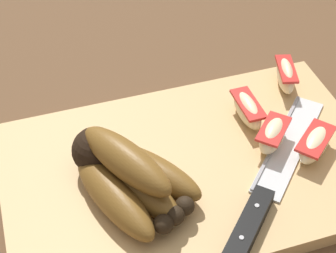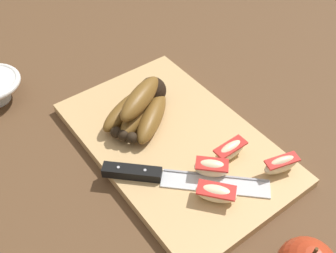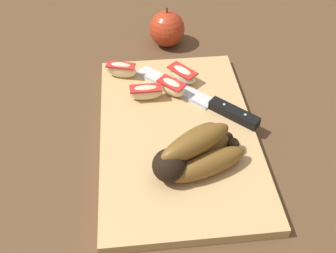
{
  "view_description": "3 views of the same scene",
  "coord_description": "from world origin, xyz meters",
  "px_view_note": "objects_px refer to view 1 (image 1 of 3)",
  "views": [
    {
      "loc": [
        0.15,
        0.42,
        0.5
      ],
      "look_at": [
        0.0,
        -0.02,
        0.06
      ],
      "focal_mm": 59.66,
      "sensor_mm": 36.0,
      "label": 1
    },
    {
      "loc": [
        -0.4,
        0.32,
        0.56
      ],
      "look_at": [
        0.01,
        0.01,
        0.03
      ],
      "focal_mm": 42.71,
      "sensor_mm": 36.0,
      "label": 2
    },
    {
      "loc": [
        0.48,
        -0.06,
        0.52
      ],
      "look_at": [
        -0.01,
        -0.01,
        0.04
      ],
      "focal_mm": 41.94,
      "sensor_mm": 36.0,
      "label": 3
    }
  ],
  "objects_px": {
    "chefs_knife": "(264,195)",
    "apple_wedge_extra": "(273,135)",
    "banana_bunch": "(126,175)",
    "apple_wedge_middle": "(247,110)",
    "apple_wedge_near": "(315,144)",
    "apple_wedge_far": "(286,75)"
  },
  "relations": [
    {
      "from": "apple_wedge_near",
      "to": "apple_wedge_extra",
      "type": "xyz_separation_m",
      "value": [
        0.04,
        -0.03,
        0.0
      ]
    },
    {
      "from": "banana_bunch",
      "to": "apple_wedge_near",
      "type": "xyz_separation_m",
      "value": [
        -0.22,
        0.01,
        -0.01
      ]
    },
    {
      "from": "apple_wedge_middle",
      "to": "chefs_knife",
      "type": "bearing_deg",
      "value": 74.6
    },
    {
      "from": "apple_wedge_near",
      "to": "apple_wedge_middle",
      "type": "bearing_deg",
      "value": -56.51
    },
    {
      "from": "banana_bunch",
      "to": "apple_wedge_near",
      "type": "distance_m",
      "value": 0.23
    },
    {
      "from": "apple_wedge_middle",
      "to": "apple_wedge_far",
      "type": "xyz_separation_m",
      "value": [
        -0.08,
        -0.05,
        0.0
      ]
    },
    {
      "from": "apple_wedge_far",
      "to": "apple_wedge_middle",
      "type": "bearing_deg",
      "value": 31.5
    },
    {
      "from": "banana_bunch",
      "to": "apple_wedge_extra",
      "type": "bearing_deg",
      "value": -174.79
    },
    {
      "from": "chefs_knife",
      "to": "apple_wedge_far",
      "type": "bearing_deg",
      "value": -122.7
    },
    {
      "from": "apple_wedge_middle",
      "to": "apple_wedge_far",
      "type": "distance_m",
      "value": 0.09
    },
    {
      "from": "banana_bunch",
      "to": "apple_wedge_far",
      "type": "bearing_deg",
      "value": -155.38
    },
    {
      "from": "banana_bunch",
      "to": "apple_wedge_middle",
      "type": "xyz_separation_m",
      "value": [
        -0.17,
        -0.07,
        -0.01
      ]
    },
    {
      "from": "apple_wedge_near",
      "to": "apple_wedge_extra",
      "type": "bearing_deg",
      "value": -32.78
    },
    {
      "from": "chefs_knife",
      "to": "apple_wedge_extra",
      "type": "xyz_separation_m",
      "value": [
        -0.04,
        -0.07,
        0.01
      ]
    },
    {
      "from": "apple_wedge_middle",
      "to": "apple_wedge_extra",
      "type": "relative_size",
      "value": 1.1
    },
    {
      "from": "apple_wedge_middle",
      "to": "apple_wedge_extra",
      "type": "height_order",
      "value": "same"
    },
    {
      "from": "chefs_knife",
      "to": "apple_wedge_near",
      "type": "relative_size",
      "value": 3.22
    },
    {
      "from": "apple_wedge_near",
      "to": "chefs_knife",
      "type": "bearing_deg",
      "value": 28.38
    },
    {
      "from": "apple_wedge_near",
      "to": "apple_wedge_middle",
      "type": "relative_size",
      "value": 1.03
    },
    {
      "from": "apple_wedge_middle",
      "to": "apple_wedge_near",
      "type": "bearing_deg",
      "value": 123.49
    },
    {
      "from": "apple_wedge_near",
      "to": "apple_wedge_middle",
      "type": "distance_m",
      "value": 0.09
    },
    {
      "from": "banana_bunch",
      "to": "apple_wedge_middle",
      "type": "relative_size",
      "value": 2.42
    }
  ]
}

